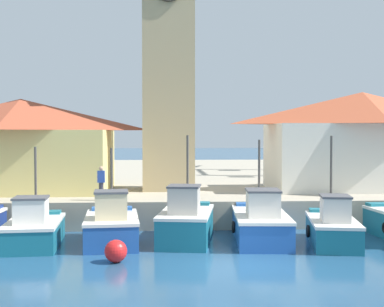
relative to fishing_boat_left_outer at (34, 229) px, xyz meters
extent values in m
plane|color=navy|center=(7.74, -3.63, -0.68)|extent=(300.00, 300.00, 0.00)
cube|color=#A89E89|center=(7.74, 23.06, -0.02)|extent=(120.00, 40.00, 1.33)
cube|color=#196B7F|center=(0.00, 0.06, -0.23)|extent=(2.29, 4.14, 0.91)
cube|color=#196B7F|center=(-0.13, 1.81, 0.34)|extent=(1.74, 0.73, 0.24)
cube|color=silver|center=(0.00, 0.06, 0.27)|extent=(2.36, 4.21, 0.12)
cube|color=silver|center=(0.05, -0.64, 0.81)|extent=(1.28, 1.29, 0.95)
cube|color=#4C4C51|center=(0.05, -0.64, 1.32)|extent=(1.37, 1.37, 0.08)
cylinder|color=#4C4742|center=(-0.04, 0.56, 1.80)|extent=(0.10, 0.10, 2.94)
torus|color=black|center=(-1.09, 0.18, -0.23)|extent=(0.16, 0.53, 0.52)
cube|color=#2356A8|center=(3.06, 0.29, -0.18)|extent=(2.39, 4.20, 1.02)
cube|color=#2356A8|center=(2.91, 2.06, 0.45)|extent=(1.80, 0.74, 0.24)
cube|color=silver|center=(3.06, 0.29, 0.38)|extent=(2.46, 4.26, 0.12)
cube|color=beige|center=(3.12, -0.41, 0.96)|extent=(1.33, 1.31, 1.04)
cube|color=#4C4C51|center=(3.12, -0.41, 1.52)|extent=(1.42, 1.40, 0.08)
cylinder|color=#4C4742|center=(3.02, 0.80, 1.82)|extent=(0.10, 0.10, 2.75)
torus|color=black|center=(1.94, 0.40, -0.18)|extent=(0.16, 0.53, 0.52)
cube|color=#196B7F|center=(6.12, 0.56, -0.10)|extent=(2.61, 4.52, 1.17)
cube|color=#196B7F|center=(6.41, 2.42, 0.61)|extent=(1.75, 0.85, 0.24)
cube|color=silver|center=(6.12, 0.56, 0.54)|extent=(2.68, 4.59, 0.12)
cube|color=#B2ADA3|center=(6.01, -0.18, 1.13)|extent=(1.37, 1.45, 1.05)
cube|color=#4C4C51|center=(6.01, -0.18, 1.69)|extent=(1.46, 1.54, 0.08)
cylinder|color=#4C4742|center=(6.20, 1.09, 2.17)|extent=(0.10, 0.10, 3.14)
torus|color=black|center=(5.10, 0.94, -0.10)|extent=(0.20, 0.53, 0.52)
cube|color=#2356A8|center=(9.23, 0.53, -0.15)|extent=(2.48, 5.20, 1.06)
cube|color=#2356A8|center=(9.41, 2.81, 0.50)|extent=(1.82, 0.74, 0.24)
cube|color=silver|center=(9.23, 0.53, 0.43)|extent=(2.54, 5.27, 0.12)
cube|color=beige|center=(9.17, -0.35, 0.99)|extent=(1.37, 1.61, 1.00)
cube|color=#4C4C51|center=(9.17, -0.35, 1.53)|extent=(1.45, 1.70, 0.08)
cylinder|color=#4C4742|center=(9.28, 1.16, 2.02)|extent=(0.10, 0.10, 3.06)
torus|color=black|center=(8.13, 0.87, -0.15)|extent=(0.16, 0.53, 0.52)
cube|color=#196B7F|center=(12.02, -0.32, -0.21)|extent=(2.46, 4.47, 0.94)
cube|color=#196B7F|center=(12.35, 1.52, 0.38)|extent=(1.56, 0.85, 0.24)
cube|color=silver|center=(12.02, -0.32, 0.31)|extent=(2.52, 4.54, 0.12)
cube|color=beige|center=(11.89, -1.05, 0.84)|extent=(1.25, 1.43, 0.95)
cube|color=#4C4C51|center=(11.89, -1.05, 1.35)|extent=(1.34, 1.52, 0.08)
cylinder|color=#4C4742|center=(12.11, 0.20, 2.04)|extent=(0.10, 0.10, 3.35)
torus|color=black|center=(11.12, 0.06, -0.21)|extent=(0.21, 0.53, 0.52)
cube|color=#196B7F|center=(15.24, 2.33, 0.52)|extent=(1.53, 0.72, 0.24)
cube|color=tan|center=(5.48, 8.70, 6.84)|extent=(2.84, 2.84, 12.39)
cube|color=#E5D17A|center=(-2.64, 8.34, 2.32)|extent=(9.63, 6.23, 3.35)
pyramid|color=#A3472D|center=(-2.64, 8.34, 4.86)|extent=(10.03, 6.63, 1.72)
cube|color=silver|center=(16.43, 8.17, 2.50)|extent=(10.32, 5.13, 3.70)
pyramid|color=#B25133|center=(16.43, 8.17, 5.25)|extent=(10.72, 5.53, 1.80)
sphere|color=red|center=(3.51, -2.94, -0.29)|extent=(0.79, 0.79, 0.79)
cylinder|color=#33333D|center=(2.24, 3.83, 1.07)|extent=(0.22, 0.22, 0.85)
cube|color=#2D4CA5|center=(2.24, 3.83, 1.78)|extent=(0.34, 0.22, 0.56)
sphere|color=tan|center=(2.24, 3.83, 2.17)|extent=(0.20, 0.20, 0.20)
camera|label=1|loc=(5.15, -21.50, 3.80)|focal=50.00mm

